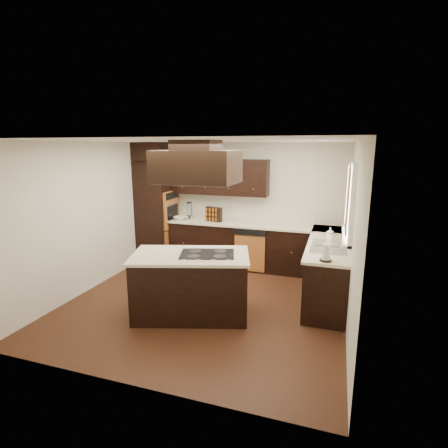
{
  "coord_description": "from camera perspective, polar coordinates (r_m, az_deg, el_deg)",
  "views": [
    {
      "loc": [
        1.87,
        -4.81,
        2.42
      ],
      "look_at": [
        0.1,
        0.6,
        1.15
      ],
      "focal_mm": 28.0,
      "sensor_mm": 36.0,
      "label": 1
    }
  ],
  "objects": [
    {
      "name": "floor",
      "position": [
        5.71,
        -2.9,
        -12.65
      ],
      "size": [
        4.2,
        4.2,
        0.02
      ],
      "primitive_type": "cube",
      "color": "#542D18",
      "rests_on": "ground"
    },
    {
      "name": "ceiling",
      "position": [
        5.16,
        -3.21,
        13.55
      ],
      "size": [
        4.2,
        4.2,
        0.02
      ],
      "primitive_type": "cube",
      "color": "white",
      "rests_on": "ground"
    },
    {
      "name": "wall_back",
      "position": [
        7.27,
        2.95,
        3.3
      ],
      "size": [
        4.2,
        0.02,
        2.5
      ],
      "primitive_type": "cube",
      "color": "silver",
      "rests_on": "ground"
    },
    {
      "name": "wall_front",
      "position": [
        3.49,
        -15.71,
        -7.55
      ],
      "size": [
        4.2,
        0.02,
        2.5
      ],
      "primitive_type": "cube",
      "color": "silver",
      "rests_on": "ground"
    },
    {
      "name": "wall_left",
      "position": [
        6.35,
        -21.1,
        1.11
      ],
      "size": [
        0.02,
        4.2,
        2.5
      ],
      "primitive_type": "cube",
      "color": "silver",
      "rests_on": "ground"
    },
    {
      "name": "wall_right",
      "position": [
        4.96,
        20.36,
        -1.89
      ],
      "size": [
        0.02,
        4.2,
        2.5
      ],
      "primitive_type": "cube",
      "color": "silver",
      "rests_on": "ground"
    },
    {
      "name": "oven_column",
      "position": [
        7.59,
        -10.94,
        2.03
      ],
      "size": [
        0.65,
        0.75,
        2.12
      ],
      "primitive_type": "cube",
      "color": "black",
      "rests_on": "floor"
    },
    {
      "name": "wall_oven_face",
      "position": [
        7.42,
        -8.59,
        2.34
      ],
      "size": [
        0.05,
        0.62,
        0.78
      ],
      "primitive_type": "cube",
      "color": "#C17032",
      "rests_on": "oven_column"
    },
    {
      "name": "base_cabinets_back",
      "position": [
        7.14,
        2.5,
        -3.53
      ],
      "size": [
        2.93,
        0.6,
        0.88
      ],
      "primitive_type": "cube",
      "color": "black",
      "rests_on": "floor"
    },
    {
      "name": "base_cabinets_right",
      "position": [
        6.05,
        16.55,
        -7.08
      ],
      "size": [
        0.6,
        2.4,
        0.88
      ],
      "primitive_type": "cube",
      "color": "black",
      "rests_on": "floor"
    },
    {
      "name": "countertop_back",
      "position": [
        7.01,
        2.5,
        0.05
      ],
      "size": [
        2.93,
        0.63,
        0.04
      ],
      "primitive_type": "cube",
      "color": "beige",
      "rests_on": "base_cabinets_back"
    },
    {
      "name": "countertop_right",
      "position": [
        5.91,
        16.68,
        -2.87
      ],
      "size": [
        0.63,
        2.4,
        0.04
      ],
      "primitive_type": "cube",
      "color": "beige",
      "rests_on": "base_cabinets_right"
    },
    {
      "name": "upper_cabinets",
      "position": [
        7.15,
        -0.74,
        7.68
      ],
      "size": [
        2.0,
        0.34,
        0.72
      ],
      "primitive_type": "cube",
      "color": "black",
      "rests_on": "wall_back"
    },
    {
      "name": "dishwasher_front",
      "position": [
        6.81,
        4.2,
        -4.74
      ],
      "size": [
        0.6,
        0.05,
        0.72
      ],
      "primitive_type": "cube",
      "color": "#C17032",
      "rests_on": "floor"
    },
    {
      "name": "window_frame",
      "position": [
        5.42,
        20.07,
        3.64
      ],
      "size": [
        0.06,
        1.32,
        1.12
      ],
      "primitive_type": "cube",
      "color": "white",
      "rests_on": "wall_right"
    },
    {
      "name": "window_pane",
      "position": [
        5.42,
        20.37,
        3.62
      ],
      "size": [
        0.0,
        1.2,
        1.0
      ],
      "primitive_type": "cube",
      "color": "white",
      "rests_on": "wall_right"
    },
    {
      "name": "curtain_left",
      "position": [
        5.0,
        19.56,
        3.55
      ],
      "size": [
        0.02,
        0.34,
        0.9
      ],
      "primitive_type": "cube",
      "color": "beige",
      "rests_on": "wall_right"
    },
    {
      "name": "curtain_right",
      "position": [
        5.83,
        19.41,
        4.76
      ],
      "size": [
        0.02,
        0.34,
        0.9
      ],
      "primitive_type": "cube",
      "color": "beige",
      "rests_on": "wall_right"
    },
    {
      "name": "sink_rim",
      "position": [
        5.57,
        16.74,
        -3.56
      ],
      "size": [
        0.52,
        0.84,
        0.01
      ],
      "primitive_type": "cube",
      "color": "silver",
      "rests_on": "countertop_right"
    },
    {
      "name": "island",
      "position": [
        5.17,
        -5.41,
        -10.01
      ],
      "size": [
        1.78,
        1.3,
        0.88
      ],
      "primitive_type": "cube",
      "rotation": [
        0.0,
        0.0,
        0.3
      ],
      "color": "black",
      "rests_on": "floor"
    },
    {
      "name": "island_top",
      "position": [
        5.01,
        -5.52,
        -5.15
      ],
      "size": [
        1.85,
        1.37,
        0.04
      ],
      "primitive_type": "cube",
      "rotation": [
        0.0,
        0.0,
        0.3
      ],
      "color": "beige",
      "rests_on": "island"
    },
    {
      "name": "cooktop",
      "position": [
        4.98,
        -2.75,
        -4.9
      ],
      "size": [
        0.87,
        0.7,
        0.01
      ],
      "primitive_type": "cube",
      "rotation": [
        0.0,
        0.0,
        0.3
      ],
      "color": "black",
      "rests_on": "island_top"
    },
    {
      "name": "range_hood",
      "position": [
        4.62,
        -4.49,
        9.3
      ],
      "size": [
        1.05,
        0.72,
        0.42
      ],
      "primitive_type": "cube",
      "color": "black",
      "rests_on": "ceiling"
    },
    {
      "name": "hood_duct",
      "position": [
        4.61,
        -4.55,
        12.71
      ],
      "size": [
        0.55,
        0.5,
        0.13
      ],
      "primitive_type": "cube",
      "color": "black",
      "rests_on": "ceiling"
    },
    {
      "name": "blender_base",
      "position": [
        7.26,
        -5.66,
        1.0
      ],
      "size": [
        0.15,
        0.15,
        0.1
      ],
      "primitive_type": "cylinder",
      "color": "silver",
      "rests_on": "countertop_back"
    },
    {
      "name": "blender_pitcher",
      "position": [
        7.23,
        -5.69,
        2.4
      ],
      "size": [
        0.13,
        0.13,
        0.26
      ],
      "primitive_type": "cone",
      "color": "silver",
      "rests_on": "blender_base"
    },
    {
      "name": "spice_rack",
      "position": [
        7.11,
        -1.68,
        1.6
      ],
      "size": [
        0.36,
        0.16,
        0.29
      ],
      "primitive_type": "cube",
      "rotation": [
        0.0,
        0.0,
        -0.22
      ],
      "color": "black",
      "rests_on": "countertop_back"
    },
    {
      "name": "mixing_bowl",
      "position": [
        7.35,
        -7.14,
        0.97
      ],
      "size": [
        0.3,
        0.3,
        0.07
      ],
      "primitive_type": "imported",
      "rotation": [
        0.0,
        0.0,
        -0.12
      ],
      "color": "white",
      "rests_on": "countertop_back"
    },
    {
      "name": "soap_bottle",
      "position": [
        6.02,
        16.9,
        -1.45
      ],
      "size": [
        0.11,
        0.11,
        0.2
      ],
      "primitive_type": "imported",
      "rotation": [
        0.0,
        0.0,
        -0.31
      ],
      "color": "white",
      "rests_on": "countertop_right"
    },
    {
      "name": "paper_towel",
      "position": [
        4.85,
        16.33,
        -4.52
      ],
      "size": [
        0.12,
        0.12,
        0.24
      ],
      "primitive_type": "cylinder",
      "rotation": [
        0.0,
        0.0,
        0.13
      ],
      "color": "white",
      "rests_on": "countertop_right"
    }
  ]
}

